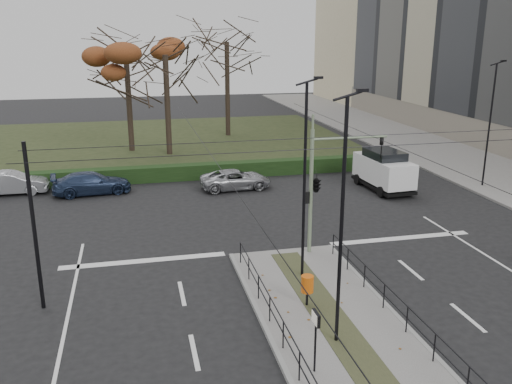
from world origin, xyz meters
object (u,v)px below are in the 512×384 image
rust_tree (126,58)px  parked_car_third (92,183)px  bare_tree_center (227,49)px  bare_tree_near (165,62)px  parked_car_fourth (236,179)px  traffic_light (318,182)px  streetlamp_median_far (305,179)px  info_panel (316,325)px  parked_car_second (11,183)px  streetlamp_sidewalk (490,124)px  streetlamp_median_near (342,221)px  litter_bin (307,284)px  white_van (384,169)px

rust_tree → parked_car_third: bearing=-101.6°
bare_tree_center → bare_tree_near: bare_tree_center is taller
parked_car_fourth → rust_tree: (-6.26, 12.93, 6.94)m
traffic_light → streetlamp_median_far: bearing=-120.5°
info_panel → parked_car_fourth: (1.47, 19.52, -1.00)m
parked_car_second → parked_car_fourth: (13.45, -1.88, -0.08)m
streetlamp_median_far → streetlamp_sidewalk: bearing=33.9°
info_panel → rust_tree: 33.34m
info_panel → streetlamp_sidewalk: streetlamp_sidewalk is taller
info_panel → streetlamp_median_near: streetlamp_median_near is taller
info_panel → bare_tree_center: size_ratio=0.16×
parked_car_second → streetlamp_sidewalk: bearing=-99.9°
parked_car_second → bare_tree_center: size_ratio=0.37×
litter_bin → streetlamp_sidewalk: streetlamp_sidewalk is taller
parked_car_third → bare_tree_near: size_ratio=0.45×
bare_tree_near → white_van: bearing=-46.8°
traffic_light → info_panel: 9.10m
litter_bin → white_van: white_van is taller
streetlamp_sidewalk → parked_car_third: size_ratio=1.67×
info_panel → rust_tree: rust_tree is taller
streetlamp_sidewalk → bare_tree_center: 25.04m
parked_car_second → white_van: size_ratio=0.87×
white_van → streetlamp_sidewalk: bearing=-8.6°
white_van → litter_bin: bearing=-124.6°
white_van → rust_tree: rust_tree is taller
bare_tree_near → streetlamp_median_far: bearing=-81.9°
traffic_light → info_panel: bearing=-109.3°
parked_car_fourth → bare_tree_near: bare_tree_near is taller
streetlamp_sidewalk → parked_car_fourth: bearing=168.4°
parked_car_third → bare_tree_near: bare_tree_near is taller
streetlamp_median_far → rust_tree: 27.28m
info_panel → parked_car_fourth: info_panel is taller
streetlamp_sidewalk → rust_tree: 27.13m
litter_bin → info_panel: (-1.00, -3.76, 0.66)m
streetlamp_median_far → parked_car_third: bearing=121.9°
streetlamp_median_near → rust_tree: size_ratio=0.79×
rust_tree → bare_tree_near: (2.93, -2.05, -0.31)m
streetlamp_median_near → parked_car_second: size_ratio=1.84×
litter_bin → white_van: (9.39, 13.59, 0.35)m
litter_bin → streetlamp_median_near: streetlamp_median_near is taller
litter_bin → bare_tree_near: (-2.86, 26.64, 6.30)m
info_panel → streetlamp_median_near: size_ratio=0.24×
litter_bin → rust_tree: size_ratio=0.11×
litter_bin → parked_car_fourth: bearing=88.3°
litter_bin → info_panel: 3.95m
rust_tree → traffic_light: bearing=-72.1°
rust_tree → streetlamp_median_far: bearing=-76.3°
traffic_light → bare_tree_near: bearing=102.3°
traffic_light → bare_tree_near: 22.83m
traffic_light → bare_tree_near: size_ratio=0.53×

